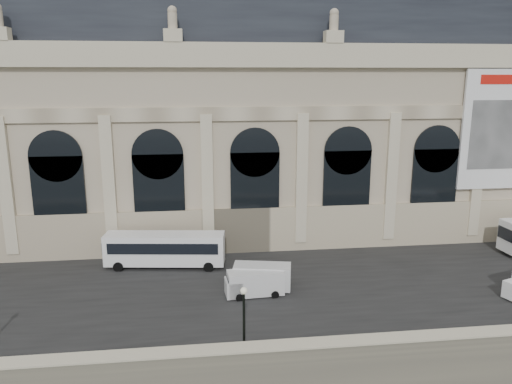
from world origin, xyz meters
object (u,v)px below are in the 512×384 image
Objects in this scene: van_c at (258,277)px; lamp_right at (244,320)px; bus_left at (165,249)px; van_b at (252,283)px.

van_c is 1.17× the size of lamp_right.
bus_left is at bearing 143.27° from van_c.
van_b is at bearing -44.23° from bus_left.
van_b is at bearing 79.93° from lamp_right.
lamp_right reaches higher than bus_left.
lamp_right is at bearing -69.03° from bus_left.
lamp_right is at bearing -100.07° from van_b.
bus_left is 11.03m from van_b.
bus_left is 2.17× the size of van_c.
van_c reaches higher than van_b.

